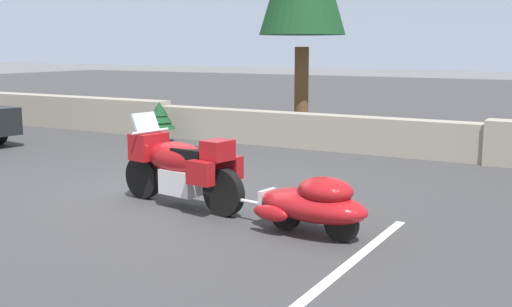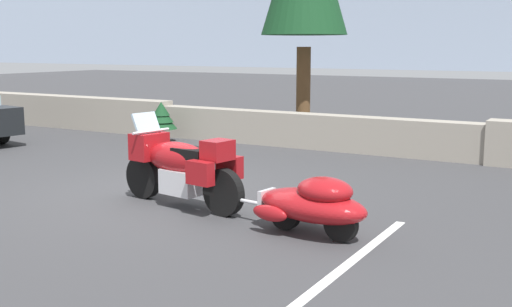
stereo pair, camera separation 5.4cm
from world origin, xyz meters
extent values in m
plane|color=#38383A|center=(0.00, 0.00, 0.00)|extent=(80.00, 80.00, 0.00)
cube|color=gray|center=(-8.00, 5.31, 0.46)|extent=(8.00, 0.57, 0.91)
cube|color=gray|center=(0.00, 5.38, 0.40)|extent=(8.00, 0.50, 0.79)
cylinder|color=black|center=(-0.05, -0.34, 0.33)|extent=(0.67, 0.24, 0.66)
cylinder|color=black|center=(1.57, -0.60, 0.33)|extent=(0.67, 0.24, 0.66)
cube|color=silver|center=(0.81, -0.47, 0.38)|extent=(0.66, 0.53, 0.36)
ellipsoid|color=maroon|center=(0.71, -0.46, 0.71)|extent=(1.25, 0.62, 0.48)
cube|color=maroon|center=(0.09, -0.36, 0.83)|extent=(0.44, 0.57, 0.40)
cube|color=#9EB7C6|center=(0.04, -0.35, 1.16)|extent=(0.26, 0.46, 0.34)
cube|color=black|center=(1.01, -0.51, 0.81)|extent=(0.61, 0.44, 0.16)
cube|color=maroon|center=(1.48, -0.58, 0.91)|extent=(0.38, 0.45, 0.28)
cube|color=maroon|center=(1.38, -0.87, 0.63)|extent=(0.42, 0.22, 0.32)
cube|color=maroon|center=(1.47, -0.28, 0.63)|extent=(0.42, 0.22, 0.32)
cylinder|color=silver|center=(0.14, -0.37, 1.06)|extent=(0.15, 0.70, 0.04)
cylinder|color=silver|center=(-0.01, -0.34, 0.58)|extent=(0.26, 0.11, 0.54)
cylinder|color=black|center=(2.62, -0.76, 0.22)|extent=(0.45, 0.17, 0.44)
cylinder|color=black|center=(3.43, -0.89, 0.22)|extent=(0.45, 0.17, 0.44)
ellipsoid|color=maroon|center=(3.03, -0.83, 0.38)|extent=(1.59, 0.91, 0.40)
ellipsoid|color=maroon|center=(3.20, -0.86, 0.60)|extent=(0.80, 0.67, 0.32)
cube|color=silver|center=(2.32, -0.72, 0.36)|extent=(0.11, 0.33, 0.24)
ellipsoid|color=maroon|center=(2.57, -1.08, 0.28)|extent=(0.54, 0.22, 0.20)
ellipsoid|color=maroon|center=(2.67, -0.45, 0.28)|extent=(0.54, 0.22, 0.20)
cylinder|color=silver|center=(1.94, -0.66, 0.27)|extent=(0.70, 0.16, 0.05)
cylinder|color=brown|center=(-0.92, 7.12, 1.16)|extent=(0.37, 0.37, 2.31)
cylinder|color=brown|center=(-3.48, 4.45, 0.14)|extent=(0.15, 0.15, 0.28)
cone|color=#143D1E|center=(-3.48, 4.45, 0.55)|extent=(0.76, 0.76, 0.45)
cone|color=#143D1E|center=(-3.48, 4.45, 0.68)|extent=(0.59, 0.59, 0.39)
cone|color=#143D1E|center=(-3.48, 4.45, 0.82)|extent=(0.42, 0.42, 0.34)
cube|color=silver|center=(3.81, -1.50, 0.00)|extent=(0.12, 3.60, 0.01)
camera|label=1|loc=(6.13, -7.73, 2.31)|focal=44.16mm
camera|label=2|loc=(6.17, -7.70, 2.31)|focal=44.16mm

